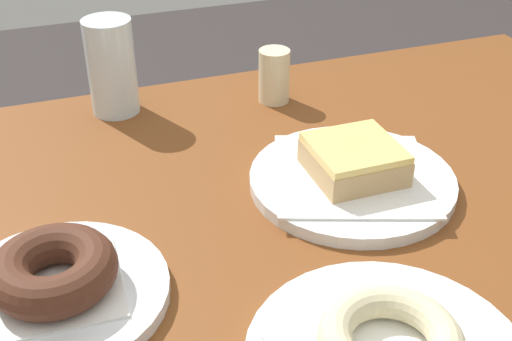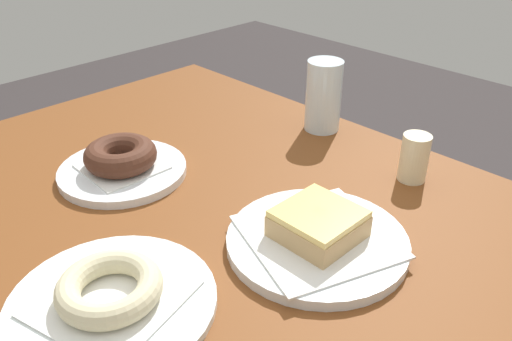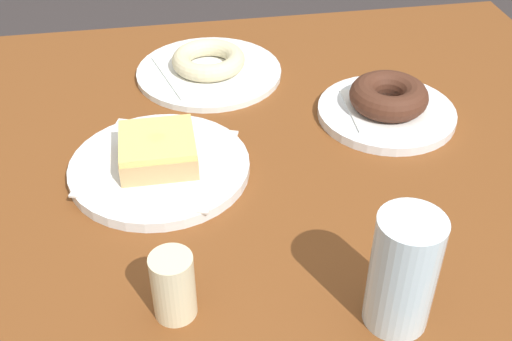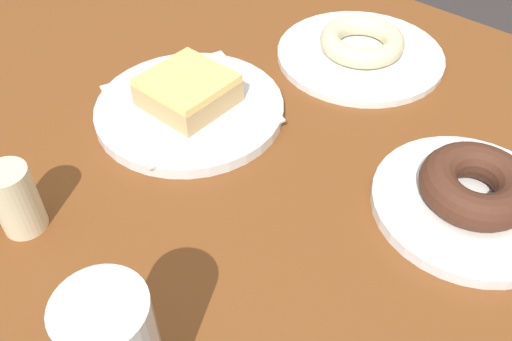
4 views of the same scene
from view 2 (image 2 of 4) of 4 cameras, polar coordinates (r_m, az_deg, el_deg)
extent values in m
cube|color=brown|center=(0.75, -2.44, -7.58)|extent=(1.18, 0.81, 0.04)
cylinder|color=brown|center=(1.46, -5.97, -5.50)|extent=(0.06, 0.06, 0.74)
cylinder|color=white|center=(0.88, -14.20, -0.05)|extent=(0.21, 0.21, 0.01)
cube|color=white|center=(0.88, -14.27, 0.42)|extent=(0.12, 0.12, 0.00)
torus|color=#472619|center=(0.87, -14.44, 1.62)|extent=(0.12, 0.12, 0.04)
cylinder|color=white|center=(0.71, 6.61, -7.64)|extent=(0.24, 0.24, 0.01)
cube|color=white|center=(0.70, 6.65, -7.07)|extent=(0.23, 0.23, 0.00)
cube|color=tan|center=(0.69, 6.73, -5.98)|extent=(0.10, 0.10, 0.03)
cube|color=#ECCE6F|center=(0.68, 6.83, -4.67)|extent=(0.10, 0.10, 0.01)
cylinder|color=tan|center=(0.68, 6.84, -4.51)|extent=(0.02, 0.02, 0.00)
cylinder|color=white|center=(0.64, -15.28, -13.62)|extent=(0.24, 0.24, 0.01)
cube|color=white|center=(0.64, -15.36, -13.18)|extent=(0.18, 0.18, 0.00)
torus|color=beige|center=(0.63, -15.56, -12.10)|extent=(0.12, 0.12, 0.03)
cylinder|color=silver|center=(1.00, 7.31, 8.01)|extent=(0.07, 0.07, 0.13)
cylinder|color=beige|center=(0.87, 16.74, 1.33)|extent=(0.04, 0.04, 0.08)
camera|label=1|loc=(0.67, -58.79, 16.11)|focal=46.48mm
camera|label=3|loc=(1.19, 32.91, 30.20)|focal=44.76mm
camera|label=4|loc=(1.11, 2.36, 30.23)|focal=38.44mm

